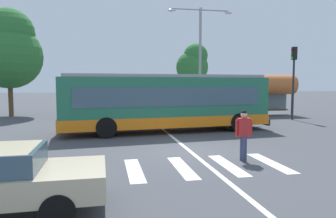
{
  "coord_description": "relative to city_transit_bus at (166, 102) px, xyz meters",
  "views": [
    {
      "loc": [
        -3.02,
        -11.55,
        2.61
      ],
      "look_at": [
        0.05,
        4.0,
        1.3
      ],
      "focal_mm": 33.61,
      "sensor_mm": 36.0,
      "label": 1
    }
  ],
  "objects": [
    {
      "name": "background_tree_left",
      "position": [
        -10.5,
        10.1,
        3.64
      ],
      "size": [
        5.06,
        5.06,
        8.38
      ],
      "color": "brown",
      "rests_on": "ground_plane"
    },
    {
      "name": "parked_car_black",
      "position": [
        -4.1,
        11.96,
        -0.82
      ],
      "size": [
        2.21,
        4.64,
        1.35
      ],
      "color": "black",
      "rests_on": "ground_plane"
    },
    {
      "name": "pedestrian_crossing_street",
      "position": [
        1.32,
        -6.87,
        -0.62
      ],
      "size": [
        0.58,
        0.35,
        1.72
      ],
      "color": "#333856",
      "rests_on": "ground_plane"
    },
    {
      "name": "background_tree_right",
      "position": [
        5.91,
        15.69,
        3.04
      ],
      "size": [
        3.38,
        3.38,
        6.75
      ],
      "color": "brown",
      "rests_on": "ground_plane"
    },
    {
      "name": "parked_car_red",
      "position": [
        -1.27,
        11.46,
        -0.82
      ],
      "size": [
        2.19,
        4.64,
        1.35
      ],
      "color": "black",
      "rests_on": "ground_plane"
    },
    {
      "name": "parked_car_white",
      "position": [
        6.88,
        11.68,
        -0.82
      ],
      "size": [
        2.08,
        4.6,
        1.35
      ],
      "color": "black",
      "rests_on": "ground_plane"
    },
    {
      "name": "parked_car_silver",
      "position": [
        4.14,
        11.73,
        -0.82
      ],
      "size": [
        2.09,
        4.6,
        1.35
      ],
      "color": "black",
      "rests_on": "ground_plane"
    },
    {
      "name": "city_transit_bus",
      "position": [
        0.0,
        0.0,
        0.0
      ],
      "size": [
        11.4,
        3.64,
        3.06
      ],
      "color": "black",
      "rests_on": "ground_plane"
    },
    {
      "name": "traffic_light_far_corner",
      "position": [
        9.85,
        3.59,
        1.83
      ],
      "size": [
        0.33,
        0.32,
        5.14
      ],
      "color": "#28282B",
      "rests_on": "ground_plane"
    },
    {
      "name": "lane_center_line",
      "position": [
        -0.03,
        -3.0,
        -1.58
      ],
      "size": [
        0.16,
        24.0,
        0.01
      ],
      "primitive_type": "cube",
      "color": "silver",
      "rests_on": "ground_plane"
    },
    {
      "name": "bus_stop_shelter",
      "position": [
        9.64,
        6.67,
        0.83
      ],
      "size": [
        4.39,
        1.54,
        3.25
      ],
      "color": "#28282B",
      "rests_on": "ground_plane"
    },
    {
      "name": "parked_car_blue",
      "position": [
        1.34,
        11.61,
        -0.82
      ],
      "size": [
        2.2,
        4.64,
        1.35
      ],
      "color": "black",
      "rests_on": "ground_plane"
    },
    {
      "name": "twin_arm_street_lamp",
      "position": [
        3.76,
        6.14,
        3.51
      ],
      "size": [
        4.94,
        0.32,
        8.13
      ],
      "color": "#939399",
      "rests_on": "ground_plane"
    },
    {
      "name": "ground_plane",
      "position": [
        -0.14,
        -5.0,
        -1.59
      ],
      "size": [
        160.0,
        160.0,
        0.0
      ],
      "primitive_type": "plane",
      "color": "#424449"
    },
    {
      "name": "crosswalk_painted_stripes",
      "position": [
        -0.88,
        -7.26,
        -1.58
      ],
      "size": [
        6.41,
        2.65,
        0.01
      ],
      "color": "silver",
      "rests_on": "ground_plane"
    }
  ]
}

